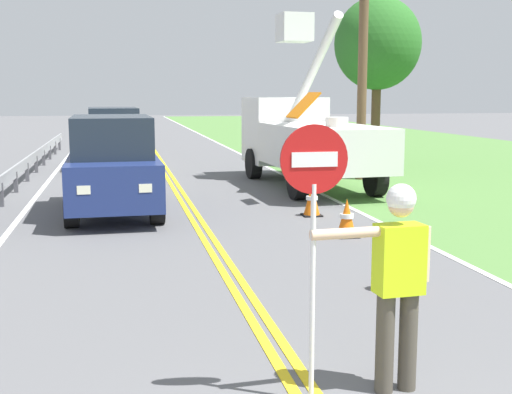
{
  "coord_description": "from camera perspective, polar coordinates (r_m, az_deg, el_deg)",
  "views": [
    {
      "loc": [
        -1.52,
        -2.33,
        2.57
      ],
      "look_at": [
        0.26,
        6.35,
        1.2
      ],
      "focal_mm": 47.0,
      "sensor_mm": 36.0,
      "label": 1
    }
  ],
  "objects": [
    {
      "name": "grass_verge_right",
      "position": [
        26.02,
        18.77,
        2.66
      ],
      "size": [
        16.0,
        110.0,
        0.01
      ],
      "primitive_type": "cube",
      "color": "#517F3D",
      "rests_on": "ground"
    },
    {
      "name": "utility_pole_near",
      "position": [
        20.51,
        9.13,
        13.68
      ],
      "size": [
        1.8,
        0.28,
        8.35
      ],
      "color": "brown",
      "rests_on": "ground"
    },
    {
      "name": "oncoming_suv_nearest",
      "position": [
        14.72,
        -12.12,
        2.7
      ],
      "size": [
        2.0,
        4.64,
        2.1
      ],
      "color": "navy",
      "rests_on": "ground"
    },
    {
      "name": "guardrail_left_shoulder",
      "position": [
        17.51,
        -20.33,
        1.51
      ],
      "size": [
        0.1,
        32.0,
        0.71
      ],
      "color": "#9EA0A3",
      "rests_on": "ground"
    },
    {
      "name": "centerline_yellow_right",
      "position": [
        22.53,
        -7.43,
        2.17
      ],
      "size": [
        0.11,
        110.0,
        0.01
      ],
      "primitive_type": "cube",
      "color": "yellow",
      "rests_on": "ground"
    },
    {
      "name": "roadside_tree_verge",
      "position": [
        24.18,
        10.31,
        12.68
      ],
      "size": [
        3.0,
        3.0,
        5.9
      ],
      "color": "brown",
      "rests_on": "ground"
    },
    {
      "name": "stop_sign_paddle",
      "position": [
        5.42,
        4.92,
        -0.38
      ],
      "size": [
        0.56,
        0.04,
        2.33
      ],
      "color": "silver",
      "rests_on": "ground"
    },
    {
      "name": "traffic_cone_tail",
      "position": [
        14.24,
        4.78,
        -0.27
      ],
      "size": [
        0.4,
        0.4,
        0.7
      ],
      "color": "orange",
      "rests_on": "ground"
    },
    {
      "name": "edge_line_right",
      "position": [
        23.05,
        1.31,
        2.39
      ],
      "size": [
        0.12,
        110.0,
        0.01
      ],
      "primitive_type": "cube",
      "color": "silver",
      "rests_on": "ground"
    },
    {
      "name": "oncoming_suv_second",
      "position": [
        23.69,
        -12.02,
        4.94
      ],
      "size": [
        2.05,
        4.67,
        2.1
      ],
      "color": "silver",
      "rests_on": "ground"
    },
    {
      "name": "centerline_yellow_left",
      "position": [
        22.52,
        -7.89,
        2.16
      ],
      "size": [
        0.11,
        110.0,
        0.01
      ],
      "primitive_type": "cube",
      "color": "yellow",
      "rests_on": "ground"
    },
    {
      "name": "edge_line_left",
      "position": [
        22.57,
        -16.82,
        1.88
      ],
      "size": [
        0.12,
        110.0,
        0.01
      ],
      "primitive_type": "cube",
      "color": "silver",
      "rests_on": "ground"
    },
    {
      "name": "flagger_worker",
      "position": [
        5.87,
        11.96,
        -6.46
      ],
      "size": [
        1.09,
        0.26,
        1.83
      ],
      "color": "#474238",
      "rests_on": "ground"
    },
    {
      "name": "traffic_cone_lead",
      "position": [
        9.01,
        11.6,
        -5.76
      ],
      "size": [
        0.4,
        0.4,
        0.7
      ],
      "color": "orange",
      "rests_on": "ground"
    },
    {
      "name": "utility_bucket_truck",
      "position": [
        19.05,
        4.12,
        5.22
      ],
      "size": [
        2.69,
        6.92,
        4.86
      ],
      "color": "white",
      "rests_on": "ground"
    },
    {
      "name": "traffic_cone_mid",
      "position": [
        12.22,
        7.72,
        -1.83
      ],
      "size": [
        0.4,
        0.4,
        0.7
      ],
      "color": "orange",
      "rests_on": "ground"
    }
  ]
}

